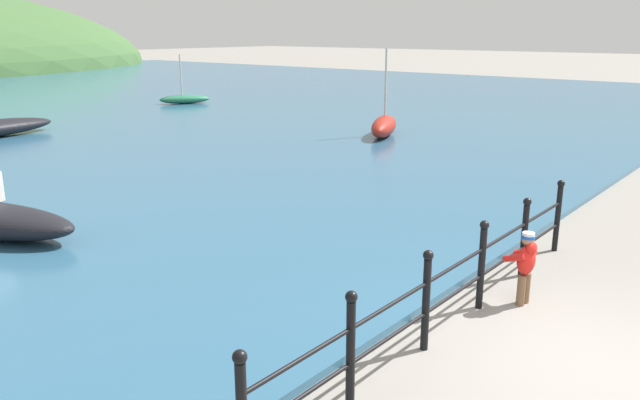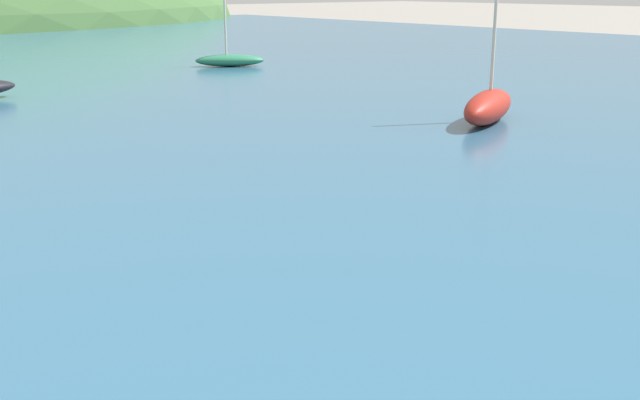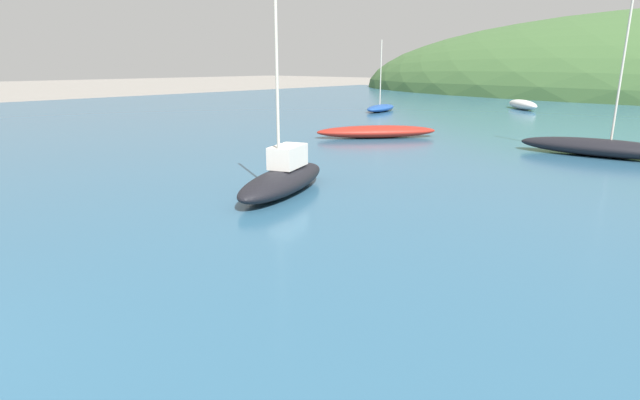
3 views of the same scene
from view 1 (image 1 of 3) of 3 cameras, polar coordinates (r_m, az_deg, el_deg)
name	(u,v)px [view 1 (image 1 of 3)]	position (r m, az deg, el deg)	size (l,w,h in m)	color
ground_plane	(580,363)	(7.66, 22.66, -13.63)	(200.00, 200.00, 0.00)	gray
iron_railing	(456,278)	(7.78, 12.33, -7.02)	(7.28, 0.12, 1.21)	black
child_in_coat	(526,262)	(8.69, 18.30, -5.36)	(0.41, 0.40, 1.00)	brown
boat_nearest_quay	(384,126)	(21.18, 5.87, 6.76)	(2.83, 1.84, 2.88)	maroon
boat_far_right	(185,99)	(31.30, -12.28, 9.02)	(2.43, 1.89, 2.33)	#287551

